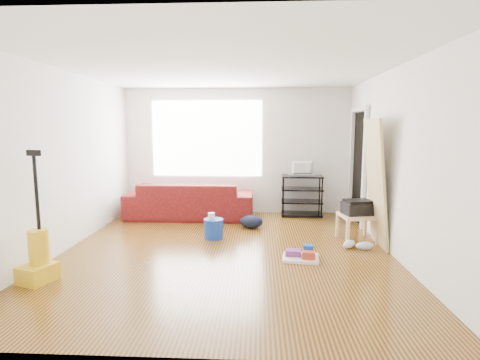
{
  "coord_description": "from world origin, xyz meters",
  "views": [
    {
      "loc": [
        0.45,
        -5.05,
        1.68
      ],
      "look_at": [
        0.16,
        0.6,
        0.92
      ],
      "focal_mm": 28.0,
      "sensor_mm": 36.0,
      "label": 1
    }
  ],
  "objects_px": {
    "backpack": "(251,228)",
    "vacuum": "(38,257)",
    "cleaning_tray": "(302,255)",
    "tv_stand": "(302,195)",
    "bucket": "(214,238)",
    "sofa": "(191,217)",
    "side_table": "(357,218)"
  },
  "relations": [
    {
      "from": "backpack",
      "to": "vacuum",
      "type": "distance_m",
      "value": 3.35
    },
    {
      "from": "backpack",
      "to": "vacuum",
      "type": "height_order",
      "value": "vacuum"
    },
    {
      "from": "cleaning_tray",
      "to": "vacuum",
      "type": "height_order",
      "value": "vacuum"
    },
    {
      "from": "tv_stand",
      "to": "cleaning_tray",
      "type": "relative_size",
      "value": 1.61
    },
    {
      "from": "tv_stand",
      "to": "bucket",
      "type": "xyz_separation_m",
      "value": [
        -1.54,
        -1.63,
        -0.41
      ]
    },
    {
      "from": "bucket",
      "to": "vacuum",
      "type": "distance_m",
      "value": 2.49
    },
    {
      "from": "tv_stand",
      "to": "bucket",
      "type": "bearing_deg",
      "value": -131.17
    },
    {
      "from": "sofa",
      "to": "cleaning_tray",
      "type": "xyz_separation_m",
      "value": [
        1.88,
        -2.25,
        0.05
      ]
    },
    {
      "from": "sofa",
      "to": "tv_stand",
      "type": "xyz_separation_m",
      "value": [
        2.15,
        0.27,
        0.41
      ]
    },
    {
      "from": "tv_stand",
      "to": "side_table",
      "type": "bearing_deg",
      "value": -65.82
    },
    {
      "from": "backpack",
      "to": "vacuum",
      "type": "relative_size",
      "value": 0.27
    },
    {
      "from": "tv_stand",
      "to": "backpack",
      "type": "relative_size",
      "value": 2.04
    },
    {
      "from": "bucket",
      "to": "sofa",
      "type": "bearing_deg",
      "value": 114.25
    },
    {
      "from": "cleaning_tray",
      "to": "bucket",
      "type": "bearing_deg",
      "value": 144.75
    },
    {
      "from": "sofa",
      "to": "side_table",
      "type": "bearing_deg",
      "value": 154.07
    },
    {
      "from": "sofa",
      "to": "bucket",
      "type": "distance_m",
      "value": 1.49
    },
    {
      "from": "vacuum",
      "to": "sofa",
      "type": "bearing_deg",
      "value": 89.07
    },
    {
      "from": "tv_stand",
      "to": "sofa",
      "type": "bearing_deg",
      "value": -170.53
    },
    {
      "from": "cleaning_tray",
      "to": "vacuum",
      "type": "bearing_deg",
      "value": -164.06
    },
    {
      "from": "bucket",
      "to": "cleaning_tray",
      "type": "bearing_deg",
      "value": -35.25
    },
    {
      "from": "backpack",
      "to": "bucket",
      "type": "bearing_deg",
      "value": -120.67
    },
    {
      "from": "tv_stand",
      "to": "side_table",
      "type": "height_order",
      "value": "tv_stand"
    },
    {
      "from": "vacuum",
      "to": "side_table",
      "type": "bearing_deg",
      "value": 43.02
    },
    {
      "from": "sofa",
      "to": "side_table",
      "type": "xyz_separation_m",
      "value": [
        2.81,
        -1.37,
        0.34
      ]
    },
    {
      "from": "sofa",
      "to": "backpack",
      "type": "relative_size",
      "value": 6.01
    },
    {
      "from": "bucket",
      "to": "cleaning_tray",
      "type": "distance_m",
      "value": 1.55
    },
    {
      "from": "sofa",
      "to": "bucket",
      "type": "height_order",
      "value": "sofa"
    },
    {
      "from": "sofa",
      "to": "cleaning_tray",
      "type": "bearing_deg",
      "value": 129.81
    },
    {
      "from": "backpack",
      "to": "side_table",
      "type": "bearing_deg",
      "value": -10.27
    },
    {
      "from": "side_table",
      "to": "bucket",
      "type": "relative_size",
      "value": 1.84
    },
    {
      "from": "bucket",
      "to": "vacuum",
      "type": "relative_size",
      "value": 0.21
    },
    {
      "from": "cleaning_tray",
      "to": "backpack",
      "type": "height_order",
      "value": "cleaning_tray"
    }
  ]
}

